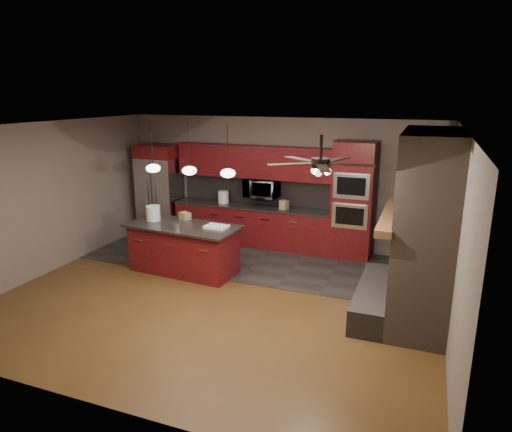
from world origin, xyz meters
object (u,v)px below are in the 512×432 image
at_px(oven_tower, 353,201).
at_px(paint_tray, 217,227).
at_px(cardboard_box, 185,216).
at_px(counter_bucket, 223,197).
at_px(refrigerator, 160,191).
at_px(paint_can, 177,225).
at_px(counter_box, 284,205).
at_px(white_bucket, 153,213).
at_px(kitchen_island, 184,248).
at_px(microwave, 262,188).

height_order(oven_tower, paint_tray, oven_tower).
distance_m(cardboard_box, counter_bucket, 1.60).
relative_size(refrigerator, paint_can, 12.41).
relative_size(counter_bucket, counter_box, 1.41).
height_order(oven_tower, counter_bucket, oven_tower).
distance_m(white_bucket, paint_can, 0.78).
height_order(refrigerator, white_bucket, refrigerator).
bearing_deg(kitchen_island, paint_can, -82.17).
bearing_deg(paint_can, refrigerator, 128.45).
distance_m(oven_tower, kitchen_island, 3.49).
xyz_separation_m(white_bucket, counter_bucket, (0.62, 1.87, -0.03)).
distance_m(oven_tower, cardboard_box, 3.37).
distance_m(white_bucket, counter_bucket, 1.97).
height_order(kitchen_island, white_bucket, white_bucket).
height_order(refrigerator, cardboard_box, refrigerator).
bearing_deg(counter_bucket, oven_tower, -0.15).
bearing_deg(oven_tower, paint_tray, -138.66).
relative_size(microwave, counter_bucket, 2.73).
relative_size(paint_tray, counter_box, 2.20).
distance_m(white_bucket, cardboard_box, 0.60).
relative_size(paint_can, counter_box, 0.92).
relative_size(oven_tower, cardboard_box, 10.93).
bearing_deg(paint_tray, counter_bucket, 114.90).
height_order(kitchen_island, counter_bucket, counter_bucket).
bearing_deg(paint_can, kitchen_island, 93.47).
bearing_deg(kitchen_island, paint_tray, 9.69).
height_order(white_bucket, counter_bucket, white_bucket).
xyz_separation_m(microwave, counter_bucket, (-0.90, -0.05, -0.27)).
distance_m(counter_bucket, counter_box, 1.44).
relative_size(paint_can, cardboard_box, 0.80).
bearing_deg(oven_tower, counter_bucket, 179.85).
bearing_deg(refrigerator, white_bucket, -61.39).
xyz_separation_m(kitchen_island, cardboard_box, (-0.16, 0.36, 0.52)).
bearing_deg(paint_tray, paint_can, -151.66).
height_order(oven_tower, microwave, oven_tower).
xyz_separation_m(microwave, cardboard_box, (-0.99, -1.64, -0.31)).
height_order(microwave, counter_box, microwave).
relative_size(oven_tower, counter_box, 12.55).
distance_m(kitchen_island, counter_box, 2.40).
relative_size(paint_can, counter_bucket, 0.65).
height_order(kitchen_island, counter_box, counter_box).
bearing_deg(kitchen_island, cardboard_box, 117.87).
bearing_deg(microwave, paint_tray, -94.92).
xyz_separation_m(refrigerator, cardboard_box, (1.51, -1.51, -0.09)).
bearing_deg(refrigerator, microwave, 3.01).
distance_m(oven_tower, white_bucket, 3.96).
bearing_deg(cardboard_box, refrigerator, 161.94).
distance_m(microwave, white_bucket, 2.46).
distance_m(paint_can, counter_bucket, 2.20).
bearing_deg(paint_tray, refrigerator, 145.75).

